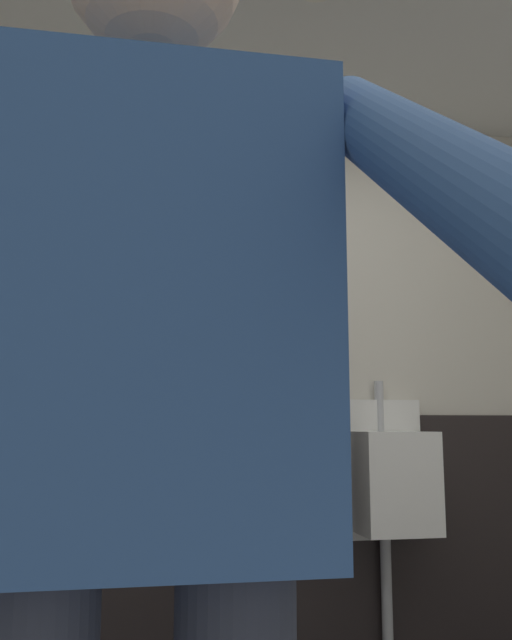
# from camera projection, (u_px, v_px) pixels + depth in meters

# --- Properties ---
(wall_back) EXTENTS (4.16, 0.12, 2.57)m
(wall_back) POSITION_uv_depth(u_px,v_px,m) (235.00, 371.00, 3.30)
(wall_back) COLOR beige
(wall_back) RESTS_ON ground_plane
(wainscot_band_back) EXTENTS (3.56, 0.03, 1.08)m
(wainscot_band_back) POSITION_uv_depth(u_px,v_px,m) (237.00, 534.00, 3.11)
(wainscot_band_back) COLOR black
(wainscot_band_back) RESTS_ON ground_plane
(urinal_left) EXTENTS (0.40, 0.34, 1.24)m
(urinal_left) POSITION_uv_depth(u_px,v_px,m) (228.00, 483.00, 3.00)
(urinal_left) COLOR white
(urinal_left) RESTS_ON ground_plane
(urinal_middle) EXTENTS (0.40, 0.34, 1.24)m
(urinal_middle) POSITION_uv_depth(u_px,v_px,m) (391.00, 481.00, 3.14)
(urinal_middle) COLOR white
(urinal_middle) RESTS_ON ground_plane
(privacy_divider_panel) EXTENTS (0.04, 0.40, 0.90)m
(privacy_divider_panel) POSITION_uv_depth(u_px,v_px,m) (315.00, 443.00, 3.02)
(privacy_divider_panel) COLOR #4C4C51
(person) EXTENTS (0.64, 0.60, 1.74)m
(person) POSITION_uv_depth(u_px,v_px,m) (143.00, 419.00, 0.79)
(person) COLOR #2D3342
(person) RESTS_ON ground_plane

